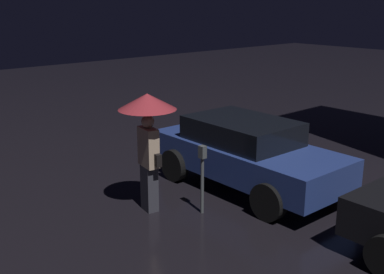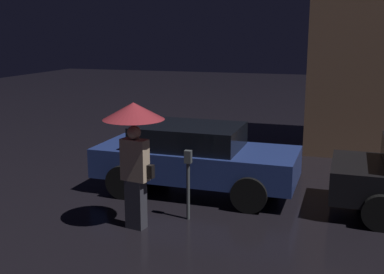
% 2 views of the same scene
% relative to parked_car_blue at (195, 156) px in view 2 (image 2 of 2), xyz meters
% --- Properties ---
extents(parked_car_blue, '(4.09, 1.90, 1.39)m').
position_rel_parked_car_blue_xyz_m(parked_car_blue, '(0.00, 0.00, 0.00)').
color(parked_car_blue, navy).
rests_on(parked_car_blue, ground).
extents(pedestrian_with_umbrella, '(1.00, 1.00, 2.13)m').
position_rel_parked_car_blue_xyz_m(pedestrian_with_umbrella, '(-0.37, -2.11, 0.90)').
color(pedestrian_with_umbrella, '#383842').
rests_on(pedestrian_with_umbrella, ground).
extents(parking_meter, '(0.12, 0.10, 1.24)m').
position_rel_parked_car_blue_xyz_m(parking_meter, '(0.34, -1.49, 0.03)').
color(parking_meter, '#4C5154').
rests_on(parking_meter, ground).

